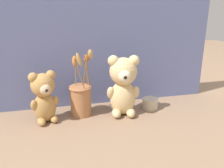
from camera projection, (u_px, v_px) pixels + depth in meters
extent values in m
plane|color=#8E7056|center=(113.00, 116.00, 1.09)|extent=(4.00, 4.00, 0.00)
cube|color=slate|center=(105.00, 35.00, 1.13)|extent=(1.09, 0.02, 0.69)
ellipsoid|color=#DBBC84|center=(123.00, 98.00, 1.08)|extent=(0.13, 0.11, 0.16)
sphere|color=#DBBC84|center=(123.00, 71.00, 1.04)|extent=(0.12, 0.12, 0.12)
sphere|color=beige|center=(125.00, 76.00, 1.00)|extent=(0.06, 0.06, 0.06)
sphere|color=black|center=(125.00, 77.00, 0.98)|extent=(0.02, 0.02, 0.02)
sphere|color=#DBBC84|center=(134.00, 60.00, 1.03)|extent=(0.05, 0.05, 0.05)
sphere|color=#DBBC84|center=(113.00, 61.00, 1.03)|extent=(0.05, 0.05, 0.05)
ellipsoid|color=#DBBC84|center=(136.00, 92.00, 1.07)|extent=(0.04, 0.06, 0.07)
ellipsoid|color=#DBBC84|center=(111.00, 93.00, 1.06)|extent=(0.04, 0.06, 0.07)
ellipsoid|color=#DBBC84|center=(131.00, 113.00, 1.07)|extent=(0.05, 0.07, 0.04)
ellipsoid|color=#DBBC84|center=(116.00, 113.00, 1.07)|extent=(0.05, 0.07, 0.04)
ellipsoid|color=tan|center=(45.00, 107.00, 1.02)|extent=(0.11, 0.10, 0.13)
sphere|color=tan|center=(43.00, 85.00, 0.99)|extent=(0.10, 0.10, 0.10)
sphere|color=#D1B289|center=(45.00, 89.00, 0.96)|extent=(0.05, 0.05, 0.05)
sphere|color=black|center=(47.00, 90.00, 0.94)|extent=(0.01, 0.01, 0.01)
sphere|color=tan|center=(51.00, 75.00, 0.99)|extent=(0.04, 0.04, 0.04)
sphere|color=tan|center=(33.00, 77.00, 0.96)|extent=(0.04, 0.04, 0.04)
ellipsoid|color=tan|center=(56.00, 101.00, 1.03)|extent=(0.04, 0.05, 0.06)
ellipsoid|color=tan|center=(34.00, 105.00, 0.98)|extent=(0.04, 0.05, 0.06)
ellipsoid|color=tan|center=(54.00, 119.00, 1.02)|extent=(0.05, 0.06, 0.03)
ellipsoid|color=tan|center=(42.00, 122.00, 1.00)|extent=(0.05, 0.06, 0.03)
cylinder|color=#AD7047|center=(81.00, 101.00, 1.08)|extent=(0.09, 0.09, 0.14)
torus|color=#AD7047|center=(80.00, 87.00, 1.06)|extent=(0.11, 0.11, 0.01)
cylinder|color=olive|center=(87.00, 70.00, 1.04)|extent=(0.01, 0.03, 0.15)
ellipsoid|color=orange|center=(90.00, 53.00, 1.01)|extent=(0.02, 0.03, 0.04)
cylinder|color=olive|center=(76.00, 73.00, 1.05)|extent=(0.01, 0.01, 0.11)
ellipsoid|color=orange|center=(74.00, 61.00, 1.03)|extent=(0.03, 0.03, 0.05)
cylinder|color=olive|center=(80.00, 74.00, 1.00)|extent=(0.04, 0.01, 0.13)
ellipsoid|color=tan|center=(79.00, 60.00, 0.96)|extent=(0.03, 0.02, 0.06)
cylinder|color=olive|center=(87.00, 71.00, 1.02)|extent=(0.03, 0.04, 0.15)
ellipsoid|color=tan|center=(90.00, 54.00, 0.99)|extent=(0.04, 0.04, 0.04)
cylinder|color=olive|center=(85.00, 72.00, 1.06)|extent=(0.02, 0.03, 0.12)
ellipsoid|color=#C65B28|center=(87.00, 59.00, 1.05)|extent=(0.04, 0.04, 0.04)
cylinder|color=beige|center=(150.00, 104.00, 1.16)|extent=(0.07, 0.07, 0.04)
cylinder|color=beige|center=(151.00, 100.00, 1.15)|extent=(0.08, 0.08, 0.01)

